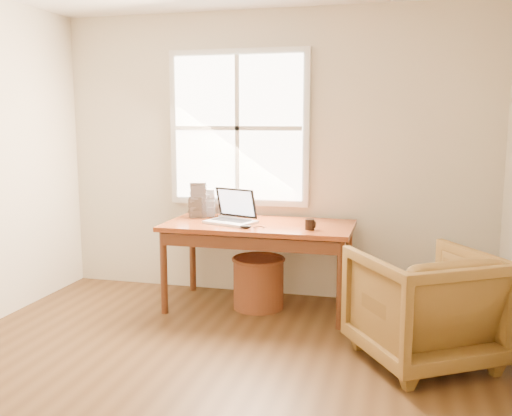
{
  "coord_description": "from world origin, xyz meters",
  "views": [
    {
      "loc": [
        1.18,
        -2.85,
        1.63
      ],
      "look_at": [
        0.01,
        1.65,
        0.91
      ],
      "focal_mm": 40.0,
      "sensor_mm": 36.0,
      "label": 1
    }
  ],
  "objects_px": {
    "wicker_stool": "(258,283)",
    "coffee_mug": "(310,224)",
    "armchair": "(424,306)",
    "cd_stack_a": "(208,202)",
    "laptop": "(230,205)",
    "desk": "(259,226)"
  },
  "relations": [
    {
      "from": "desk",
      "to": "coffee_mug",
      "type": "distance_m",
      "value": 0.5
    },
    {
      "from": "wicker_stool",
      "to": "armchair",
      "type": "bearing_deg",
      "value": -30.79
    },
    {
      "from": "wicker_stool",
      "to": "cd_stack_a",
      "type": "height_order",
      "value": "cd_stack_a"
    },
    {
      "from": "desk",
      "to": "cd_stack_a",
      "type": "distance_m",
      "value": 0.61
    },
    {
      "from": "desk",
      "to": "wicker_stool",
      "type": "bearing_deg",
      "value": 180.0
    },
    {
      "from": "laptop",
      "to": "coffee_mug",
      "type": "bearing_deg",
      "value": 10.29
    },
    {
      "from": "wicker_stool",
      "to": "coffee_mug",
      "type": "bearing_deg",
      "value": -20.27
    },
    {
      "from": "wicker_stool",
      "to": "desk",
      "type": "bearing_deg",
      "value": 0.0
    },
    {
      "from": "desk",
      "to": "laptop",
      "type": "distance_m",
      "value": 0.3
    },
    {
      "from": "cd_stack_a",
      "to": "armchair",
      "type": "bearing_deg",
      "value": -28.74
    },
    {
      "from": "armchair",
      "to": "cd_stack_a",
      "type": "bearing_deg",
      "value": -60.76
    },
    {
      "from": "desk",
      "to": "cd_stack_a",
      "type": "xyz_separation_m",
      "value": [
        -0.54,
        0.23,
        0.15
      ]
    },
    {
      "from": "desk",
      "to": "cd_stack_a",
      "type": "height_order",
      "value": "cd_stack_a"
    },
    {
      "from": "wicker_stool",
      "to": "laptop",
      "type": "bearing_deg",
      "value": -165.0
    },
    {
      "from": "laptop",
      "to": "cd_stack_a",
      "type": "height_order",
      "value": "laptop"
    },
    {
      "from": "armchair",
      "to": "wicker_stool",
      "type": "distance_m",
      "value": 1.58
    },
    {
      "from": "desk",
      "to": "cd_stack_a",
      "type": "bearing_deg",
      "value": 156.88
    },
    {
      "from": "desk",
      "to": "wicker_stool",
      "type": "height_order",
      "value": "desk"
    },
    {
      "from": "desk",
      "to": "cd_stack_a",
      "type": "relative_size",
      "value": 6.28
    },
    {
      "from": "desk",
      "to": "coffee_mug",
      "type": "xyz_separation_m",
      "value": [
        0.47,
        -0.17,
        0.06
      ]
    },
    {
      "from": "wicker_stool",
      "to": "coffee_mug",
      "type": "height_order",
      "value": "coffee_mug"
    },
    {
      "from": "desk",
      "to": "wicker_stool",
      "type": "xyz_separation_m",
      "value": [
        -0.0,
        0.0,
        -0.51
      ]
    }
  ]
}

